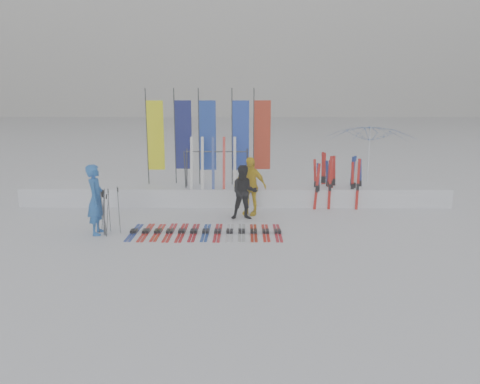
{
  "coord_description": "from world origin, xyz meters",
  "views": [
    {
      "loc": [
        0.32,
        -10.85,
        3.66
      ],
      "look_at": [
        0.2,
        1.6,
        1.0
      ],
      "focal_mm": 35.0,
      "sensor_mm": 36.0,
      "label": 1
    }
  ],
  "objects_px": {
    "person_blue": "(96,200)",
    "tent_canopy": "(369,162)",
    "person_black": "(244,192)",
    "person_yellow": "(250,186)",
    "ski_rack": "(216,164)",
    "ski_row": "(206,232)"
  },
  "relations": [
    {
      "from": "person_blue",
      "to": "person_yellow",
      "type": "height_order",
      "value": "person_blue"
    },
    {
      "from": "person_black",
      "to": "tent_canopy",
      "type": "distance_m",
      "value": 5.09
    },
    {
      "from": "person_yellow",
      "to": "person_black",
      "type": "bearing_deg",
      "value": -84.13
    },
    {
      "from": "person_blue",
      "to": "person_black",
      "type": "bearing_deg",
      "value": -73.06
    },
    {
      "from": "person_yellow",
      "to": "person_blue",
      "type": "bearing_deg",
      "value": -129.63
    },
    {
      "from": "tent_canopy",
      "to": "ski_rack",
      "type": "xyz_separation_m",
      "value": [
        -5.21,
        -0.93,
        0.06
      ]
    },
    {
      "from": "tent_canopy",
      "to": "ski_rack",
      "type": "height_order",
      "value": "tent_canopy"
    },
    {
      "from": "ski_rack",
      "to": "person_yellow",
      "type": "bearing_deg",
      "value": -47.8
    },
    {
      "from": "ski_rack",
      "to": "person_blue",
      "type": "bearing_deg",
      "value": -132.45
    },
    {
      "from": "person_black",
      "to": "ski_rack",
      "type": "distance_m",
      "value": 2.04
    },
    {
      "from": "person_blue",
      "to": "ski_rack",
      "type": "xyz_separation_m",
      "value": [
        2.95,
        3.23,
        0.46
      ]
    },
    {
      "from": "person_blue",
      "to": "tent_canopy",
      "type": "distance_m",
      "value": 9.17
    },
    {
      "from": "person_blue",
      "to": "person_black",
      "type": "xyz_separation_m",
      "value": [
        3.86,
        1.49,
        -0.12
      ]
    },
    {
      "from": "person_blue",
      "to": "person_yellow",
      "type": "distance_m",
      "value": 4.52
    },
    {
      "from": "person_blue",
      "to": "person_yellow",
      "type": "xyz_separation_m",
      "value": [
        4.03,
        2.04,
        -0.04
      ]
    },
    {
      "from": "person_yellow",
      "to": "ski_rack",
      "type": "height_order",
      "value": "ski_rack"
    },
    {
      "from": "tent_canopy",
      "to": "ski_rack",
      "type": "distance_m",
      "value": 5.29
    },
    {
      "from": "person_blue",
      "to": "ski_row",
      "type": "xyz_separation_m",
      "value": [
        2.83,
        0.09,
        -0.89
      ]
    },
    {
      "from": "person_blue",
      "to": "tent_canopy",
      "type": "height_order",
      "value": "tent_canopy"
    },
    {
      "from": "person_black",
      "to": "ski_row",
      "type": "distance_m",
      "value": 1.9
    },
    {
      "from": "person_blue",
      "to": "ski_rack",
      "type": "distance_m",
      "value": 4.4
    },
    {
      "from": "person_yellow",
      "to": "ski_row",
      "type": "height_order",
      "value": "person_yellow"
    }
  ]
}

